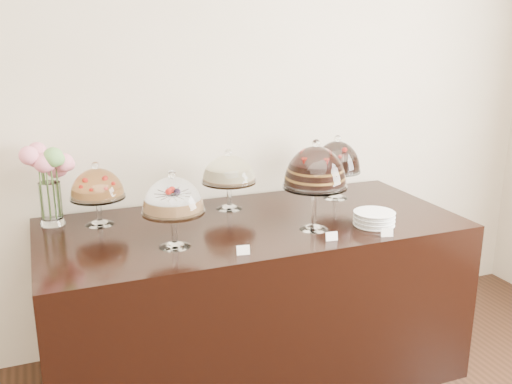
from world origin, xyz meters
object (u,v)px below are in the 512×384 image
object	(u,v)px
cake_stand_choco_layer	(315,170)
cake_stand_fruit_tart	(97,186)
cake_stand_dark_choco	(337,159)
plate_stack	(374,219)
cake_stand_sugar_sponge	(173,199)
display_counter	(253,299)
flower_vase	(48,173)
cake_stand_cheesecake	(229,171)

from	to	relation	value
cake_stand_choco_layer	cake_stand_fruit_tart	world-z (taller)	cake_stand_choco_layer
cake_stand_dark_choco	cake_stand_fruit_tart	xyz separation A→B (m)	(-1.39, 0.02, -0.03)
cake_stand_choco_layer	cake_stand_fruit_tart	xyz separation A→B (m)	(-1.01, 0.47, -0.10)
plate_stack	cake_stand_fruit_tart	bearing A→B (deg)	157.83
cake_stand_choco_layer	plate_stack	distance (m)	0.42
cake_stand_sugar_sponge	cake_stand_dark_choco	xyz separation A→B (m)	(1.10, 0.43, 0.00)
display_counter	flower_vase	bearing A→B (deg)	160.29
cake_stand_cheesecake	flower_vase	bearing A→B (deg)	175.11
cake_stand_choco_layer	plate_stack	size ratio (longest dim) A/B	2.23
display_counter	flower_vase	world-z (taller)	flower_vase
display_counter	cake_stand_fruit_tart	bearing A→B (deg)	160.89
cake_stand_cheesecake	flower_vase	xyz separation A→B (m)	(-0.95, 0.08, 0.06)
cake_stand_sugar_sponge	cake_stand_choco_layer	xyz separation A→B (m)	(0.72, -0.02, 0.08)
display_counter	cake_stand_fruit_tart	world-z (taller)	cake_stand_fruit_tart
cake_stand_sugar_sponge	flower_vase	distance (m)	0.75
plate_stack	cake_stand_dark_choco	bearing A→B (deg)	83.40
cake_stand_sugar_sponge	cake_stand_cheesecake	size ratio (longest dim) A/B	1.08
cake_stand_dark_choco	flower_vase	xyz separation A→B (m)	(-1.61, 0.11, 0.04)
cake_stand_choco_layer	flower_vase	world-z (taller)	cake_stand_choco_layer
flower_vase	cake_stand_sugar_sponge	bearing A→B (deg)	-46.43
display_counter	cake_stand_dark_choco	distance (m)	0.96
cake_stand_sugar_sponge	cake_stand_fruit_tart	size ratio (longest dim) A/B	1.11
cake_stand_fruit_tart	plate_stack	bearing A→B (deg)	-22.17
display_counter	cake_stand_choco_layer	world-z (taller)	cake_stand_choco_layer
cake_stand_fruit_tart	cake_stand_choco_layer	bearing A→B (deg)	-25.16
cake_stand_fruit_tart	plate_stack	distance (m)	1.44
cake_stand_fruit_tart	plate_stack	size ratio (longest dim) A/B	1.61
display_counter	plate_stack	bearing A→B (deg)	-26.03
cake_stand_cheesecake	cake_stand_sugar_sponge	bearing A→B (deg)	-132.77
cake_stand_sugar_sponge	cake_stand_choco_layer	bearing A→B (deg)	-1.62
cake_stand_sugar_sponge	plate_stack	xyz separation A→B (m)	(1.04, -0.09, -0.20)
cake_stand_cheesecake	plate_stack	distance (m)	0.84
cake_stand_fruit_tart	plate_stack	xyz separation A→B (m)	(1.33, -0.54, -0.17)
cake_stand_cheesecake	cake_stand_dark_choco	size ratio (longest dim) A/B	0.90
cake_stand_dark_choco	display_counter	bearing A→B (deg)	-159.32
cake_stand_fruit_tart	cake_stand_cheesecake	bearing A→B (deg)	0.74
display_counter	cake_stand_cheesecake	world-z (taller)	cake_stand_cheesecake
cake_stand_fruit_tart	flower_vase	world-z (taller)	flower_vase
cake_stand_choco_layer	flower_vase	bearing A→B (deg)	155.47
cake_stand_sugar_sponge	cake_stand_fruit_tart	distance (m)	0.54
display_counter	flower_vase	distance (m)	1.27
flower_vase	cake_stand_fruit_tart	bearing A→B (deg)	-21.66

